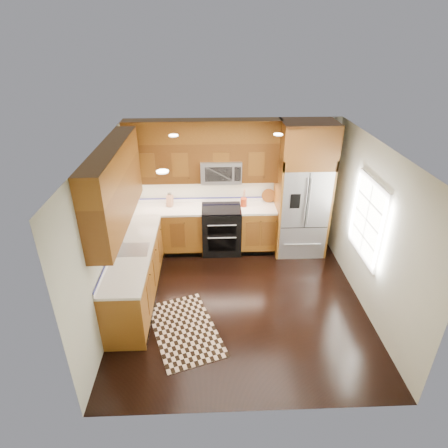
{
  "coord_description": "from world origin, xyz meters",
  "views": [
    {
      "loc": [
        -0.46,
        -4.88,
        4.05
      ],
      "look_at": [
        -0.24,
        0.6,
        1.16
      ],
      "focal_mm": 30.0,
      "sensor_mm": 36.0,
      "label": 1
    }
  ],
  "objects_px": {
    "range": "(221,229)",
    "refrigerator": "(303,190)",
    "knife_block": "(170,200)",
    "rug": "(185,329)",
    "utensil_crock": "(244,200)"
  },
  "relations": [
    {
      "from": "refrigerator",
      "to": "knife_block",
      "type": "xyz_separation_m",
      "value": [
        -2.55,
        0.19,
        -0.25
      ]
    },
    {
      "from": "refrigerator",
      "to": "utensil_crock",
      "type": "distance_m",
      "value": 1.14
    },
    {
      "from": "range",
      "to": "refrigerator",
      "type": "relative_size",
      "value": 0.36
    },
    {
      "from": "range",
      "to": "knife_block",
      "type": "distance_m",
      "value": 1.17
    },
    {
      "from": "range",
      "to": "rug",
      "type": "bearing_deg",
      "value": -105.55
    },
    {
      "from": "refrigerator",
      "to": "knife_block",
      "type": "distance_m",
      "value": 2.57
    },
    {
      "from": "rug",
      "to": "utensil_crock",
      "type": "distance_m",
      "value": 2.79
    },
    {
      "from": "range",
      "to": "refrigerator",
      "type": "bearing_deg",
      "value": -1.4
    },
    {
      "from": "utensil_crock",
      "to": "rug",
      "type": "bearing_deg",
      "value": -114.52
    },
    {
      "from": "rug",
      "to": "utensil_crock",
      "type": "height_order",
      "value": "utensil_crock"
    },
    {
      "from": "refrigerator",
      "to": "utensil_crock",
      "type": "bearing_deg",
      "value": 174.01
    },
    {
      "from": "rug",
      "to": "knife_block",
      "type": "relative_size",
      "value": 5.29
    },
    {
      "from": "range",
      "to": "refrigerator",
      "type": "height_order",
      "value": "refrigerator"
    },
    {
      "from": "rug",
      "to": "utensil_crock",
      "type": "bearing_deg",
      "value": 46.64
    },
    {
      "from": "range",
      "to": "utensil_crock",
      "type": "bearing_deg",
      "value": 10.13
    }
  ]
}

